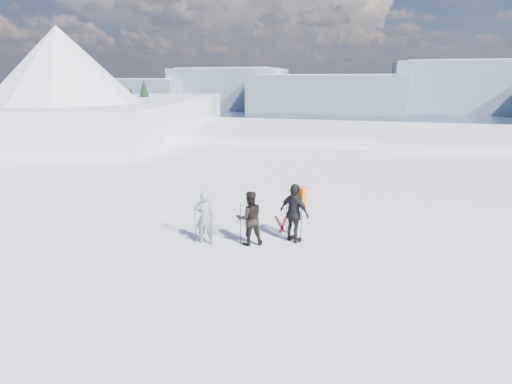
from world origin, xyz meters
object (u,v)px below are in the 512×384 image
skier_pack (294,213)px  skis_loose (282,224)px  skier_dark (250,218)px  skier_grey (205,218)px

skier_pack → skis_loose: bearing=-34.9°
skier_pack → skier_dark: bearing=53.3°
skier_grey → skis_loose: bearing=-139.3°
skier_pack → skis_loose: skier_pack is taller
skier_grey → skier_dark: bearing=-176.7°
skier_dark → skier_pack: bearing=175.8°
skier_grey → skier_pack: 2.85m
skis_loose → skier_pack: bearing=-64.7°
skier_grey → skier_dark: 1.42m
skis_loose → skier_dark: bearing=-107.5°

